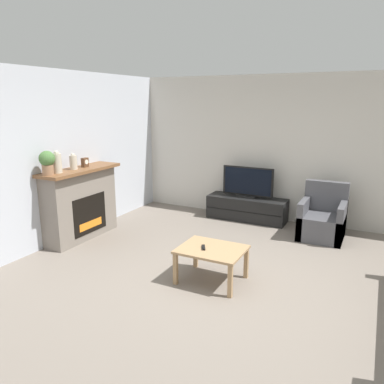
{
  "coord_description": "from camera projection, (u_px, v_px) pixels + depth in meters",
  "views": [
    {
      "loc": [
        1.47,
        -3.91,
        2.22
      ],
      "look_at": [
        -1.08,
        1.1,
        0.85
      ],
      "focal_mm": 35.0,
      "sensor_mm": 36.0,
      "label": 1
    }
  ],
  "objects": [
    {
      "name": "tv_stand",
      "position": [
        247.0,
        208.0,
        7.16
      ],
      "size": [
        1.5,
        0.49,
        0.44
      ],
      "color": "black",
      "rests_on": "ground"
    },
    {
      "name": "tv",
      "position": [
        248.0,
        183.0,
        7.04
      ],
      "size": [
        0.98,
        0.18,
        0.59
      ],
      "color": "black",
      "rests_on": "tv_stand"
    },
    {
      "name": "ground_plane",
      "position": [
        230.0,
        288.0,
        4.56
      ],
      "size": [
        24.0,
        24.0,
        0.0
      ],
      "primitive_type": "plane",
      "color": "slate"
    },
    {
      "name": "wall_left",
      "position": [
        41.0,
        161.0,
        5.59
      ],
      "size": [
        0.06,
        12.0,
        2.7
      ],
      "color": "silver",
      "rests_on": "ground"
    },
    {
      "name": "mantel_vase_centre_left",
      "position": [
        73.0,
        162.0,
        5.86
      ],
      "size": [
        0.11,
        0.11,
        0.26
      ],
      "color": "beige",
      "rests_on": "fireplace"
    },
    {
      "name": "coffee_table",
      "position": [
        212.0,
        253.0,
        4.66
      ],
      "size": [
        0.8,
        0.64,
        0.44
      ],
      "color": "#A37F56",
      "rests_on": "ground"
    },
    {
      "name": "mantel_clock",
      "position": [
        85.0,
        162.0,
        6.09
      ],
      "size": [
        0.08,
        0.11,
        0.15
      ],
      "color": "brown",
      "rests_on": "fireplace"
    },
    {
      "name": "fireplace",
      "position": [
        81.0,
        203.0,
        6.13
      ],
      "size": [
        0.5,
        1.46,
        1.17
      ],
      "color": "slate",
      "rests_on": "ground"
    },
    {
      "name": "potted_plant",
      "position": [
        47.0,
        161.0,
        5.4
      ],
      "size": [
        0.23,
        0.23,
        0.35
      ],
      "color": "#936B4C",
      "rests_on": "fireplace"
    },
    {
      "name": "wall_back",
      "position": [
        292.0,
        150.0,
        6.85
      ],
      "size": [
        12.0,
        0.06,
        2.7
      ],
      "color": "beige",
      "rests_on": "ground"
    },
    {
      "name": "remote",
      "position": [
        203.0,
        247.0,
        4.65
      ],
      "size": [
        0.11,
        0.15,
        0.02
      ],
      "rotation": [
        0.0,
        0.0,
        0.49
      ],
      "color": "black",
      "rests_on": "coffee_table"
    },
    {
      "name": "mantel_vase_left",
      "position": [
        57.0,
        163.0,
        5.57
      ],
      "size": [
        0.13,
        0.13,
        0.34
      ],
      "color": "beige",
      "rests_on": "fireplace"
    },
    {
      "name": "armchair",
      "position": [
        322.0,
        220.0,
        6.21
      ],
      "size": [
        0.7,
        0.76,
        0.91
      ],
      "color": "#4C4C51",
      "rests_on": "ground"
    }
  ]
}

